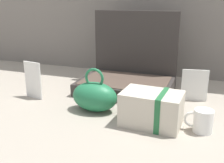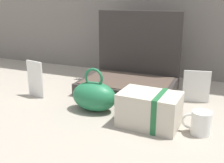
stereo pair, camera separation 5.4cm
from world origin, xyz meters
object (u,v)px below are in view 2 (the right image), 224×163
Objects in this scene: teal_pouch_handbag at (94,96)px; info_card_left at (35,79)px; poster_card_right at (196,87)px; coffee_mug at (200,123)px; open_suitcase at (131,74)px; cream_toiletry_bag at (150,109)px.

info_card_left is (-0.34, 0.04, 0.02)m from teal_pouch_handbag.
coffee_mug is at bearing -91.26° from poster_card_right.
poster_card_right is (0.39, 0.27, 0.01)m from teal_pouch_handbag.
poster_card_right is (0.73, 0.23, -0.01)m from info_card_left.
poster_card_right is (-0.05, 0.31, 0.03)m from coffee_mug.
open_suitcase reaches higher than info_card_left.
info_card_left is 0.76m from poster_card_right.
open_suitcase is at bearing 160.02° from poster_card_right.
open_suitcase reaches higher than poster_card_right.
cream_toiletry_bag is at bearing -61.07° from open_suitcase.
coffee_mug is at bearing -5.37° from teal_pouch_handbag.
info_card_left is at bearing 171.76° from cream_toiletry_bag.
coffee_mug is 0.78m from info_card_left.
poster_card_right is at bearing -9.64° from open_suitcase.
open_suitcase is at bearing 45.78° from info_card_left.
open_suitcase is 0.34m from poster_card_right.
coffee_mug is 0.69× the size of poster_card_right.
poster_card_right is at bearing 66.99° from cream_toiletry_bag.
cream_toiletry_bag is 0.34m from poster_card_right.
cream_toiletry_bag is (0.26, -0.05, -0.00)m from teal_pouch_handbag.
info_card_left is (-0.78, 0.08, 0.05)m from coffee_mug.
poster_card_right is at bearing 34.43° from teal_pouch_handbag.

